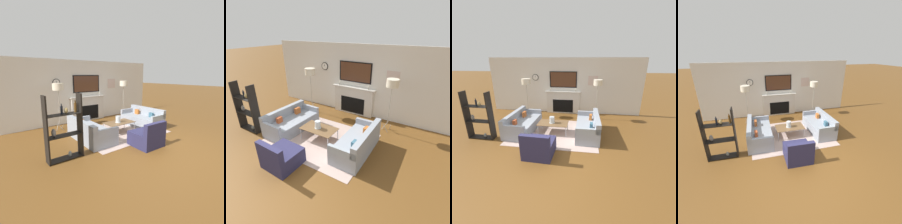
% 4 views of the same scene
% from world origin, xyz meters
% --- Properties ---
extents(ground_plane, '(60.00, 60.00, 0.00)m').
position_xyz_m(ground_plane, '(0.00, 0.00, 0.00)').
color(ground_plane, brown).
extents(fireplace_wall, '(7.53, 0.28, 2.70)m').
position_xyz_m(fireplace_wall, '(0.00, 4.25, 1.22)').
color(fireplace_wall, silver).
rests_on(fireplace_wall, ground_plane).
extents(area_rug, '(3.12, 2.34, 0.01)m').
position_xyz_m(area_rug, '(0.00, 1.92, 0.01)').
color(area_rug, '#B99F94').
rests_on(area_rug, ground_plane).
extents(couch_left, '(0.93, 1.86, 0.71)m').
position_xyz_m(couch_left, '(-1.26, 1.93, 0.26)').
color(couch_left, '#8E96A1').
rests_on(couch_left, ground_plane).
extents(couch_right, '(0.79, 1.74, 0.76)m').
position_xyz_m(couch_right, '(1.25, 1.92, 0.28)').
color(couch_right, '#8E96A1').
rests_on(couch_right, ground_plane).
extents(armchair, '(0.84, 0.83, 0.78)m').
position_xyz_m(armchair, '(-0.16, 0.46, 0.26)').
color(armchair, '#29284C').
rests_on(armchair, ground_plane).
extents(coffee_table, '(1.10, 0.63, 0.40)m').
position_xyz_m(coffee_table, '(-0.04, 1.89, 0.38)').
color(coffee_table, brown).
rests_on(coffee_table, ground_plane).
extents(hurricane_candle, '(0.20, 0.20, 0.24)m').
position_xyz_m(hurricane_candle, '(-0.08, 1.89, 0.50)').
color(hurricane_candle, silver).
rests_on(hurricane_candle, coffee_table).
extents(floor_lamp_left, '(0.40, 0.40, 1.79)m').
position_xyz_m(floor_lamp_left, '(-1.61, 3.51, 1.63)').
color(floor_lamp_left, '#9E998E').
rests_on(floor_lamp_left, ground_plane).
extents(floor_lamp_right, '(0.38, 0.38, 1.80)m').
position_xyz_m(floor_lamp_right, '(1.61, 3.51, 1.64)').
color(floor_lamp_right, '#9E998E').
rests_on(floor_lamp_right, ground_plane).
extents(shelf_unit, '(0.91, 0.28, 1.65)m').
position_xyz_m(shelf_unit, '(-2.43, 1.16, 0.78)').
color(shelf_unit, black).
rests_on(shelf_unit, ground_plane).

